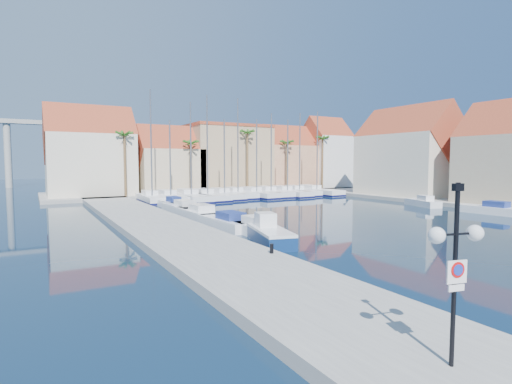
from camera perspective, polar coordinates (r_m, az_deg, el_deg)
ground at (r=25.44m, az=16.02°, el=-8.18°), size 260.00×260.00×0.00m
quay_west at (r=32.52m, az=-13.41°, el=-4.98°), size 6.00×77.00×0.50m
shore_north at (r=71.23m, az=-6.35°, el=0.10°), size 54.00×16.00×0.50m
shore_east at (r=59.60m, az=27.46°, el=-1.17°), size 12.00×60.00×0.50m
lamp_post at (r=10.63m, az=26.65°, el=-7.03°), size 1.48×0.65×4.45m
bollard at (r=21.77m, az=2.26°, el=-8.07°), size 0.21×0.21×0.52m
fishing_boat at (r=26.87m, az=1.93°, el=-5.95°), size 3.14×5.82×1.94m
motorboat_west_0 at (r=30.38m, az=-0.51°, el=-5.01°), size 2.18×6.24×1.40m
motorboat_west_1 at (r=33.11m, az=-4.12°, el=-4.25°), size 2.53×7.14×1.40m
motorboat_west_2 at (r=39.08m, az=-8.18°, el=-2.98°), size 2.54×7.51×1.40m
motorboat_west_3 at (r=43.61m, az=-10.38°, el=-2.25°), size 2.58×7.24×1.40m
motorboat_west_4 at (r=48.35m, az=-11.88°, el=-1.63°), size 2.07×5.46×1.40m
motorboat_east_0 at (r=48.46m, az=30.53°, el=-2.13°), size 2.46×6.39×1.40m
motorboat_east_1 at (r=53.04m, az=22.75°, el=-1.36°), size 3.00×5.38×1.40m
sailboat_0 at (r=55.45m, az=-14.74°, el=-0.80°), size 2.76×9.40×14.93m
sailboat_1 at (r=55.93m, az=-12.29°, el=-0.78°), size 3.16×9.75×11.04m
sailboat_2 at (r=56.92m, az=-9.42°, el=-0.65°), size 3.68×12.07×13.64m
sailboat_3 at (r=57.44m, az=-7.18°, el=-0.55°), size 3.44×10.79×14.77m
sailboat_4 at (r=58.80m, az=-4.77°, el=-0.45°), size 3.17×9.66×11.56m
sailboat_5 at (r=60.59m, az=-2.82°, el=-0.26°), size 2.62×9.81×14.85m
sailboat_6 at (r=61.17m, az=-0.23°, el=-0.26°), size 3.62×10.81×11.83m
sailboat_7 at (r=62.93m, az=1.88°, el=-0.12°), size 2.97×10.79×12.95m
sailboat_8 at (r=64.04m, az=4.17°, el=-0.07°), size 3.43×11.25×12.05m
sailboat_9 at (r=65.65m, az=5.94°, el=0.05°), size 2.83×10.04×13.28m
sailboat_10 at (r=67.24m, az=8.30°, el=0.12°), size 3.81×11.58×13.69m
building_0 at (r=64.87m, az=-22.59°, el=4.94°), size 12.30×9.00×13.50m
building_1 at (r=67.36m, az=-12.34°, el=4.09°), size 10.30×8.00×11.00m
building_2 at (r=72.27m, az=-4.20°, el=4.94°), size 14.20×10.20×11.50m
building_3 at (r=77.30m, az=4.23°, el=4.60°), size 10.30×8.00×12.00m
building_4 at (r=81.85m, az=9.90°, el=5.31°), size 8.30×8.00×14.00m
building_6 at (r=64.74m, az=20.95°, el=4.98°), size 9.00×14.30×13.50m
palm_0 at (r=60.65m, az=-18.30°, el=7.53°), size 2.60×2.60×10.15m
palm_1 at (r=63.31m, az=-9.31°, el=6.69°), size 2.60×2.60×9.15m
palm_2 at (r=67.51m, az=-1.25°, el=8.19°), size 2.60×2.60×11.15m
palm_3 at (r=71.54m, az=4.46°, el=6.83°), size 2.60×2.60×9.65m
palm_4 at (r=76.33m, az=9.50°, el=7.33°), size 2.60×2.60×10.65m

